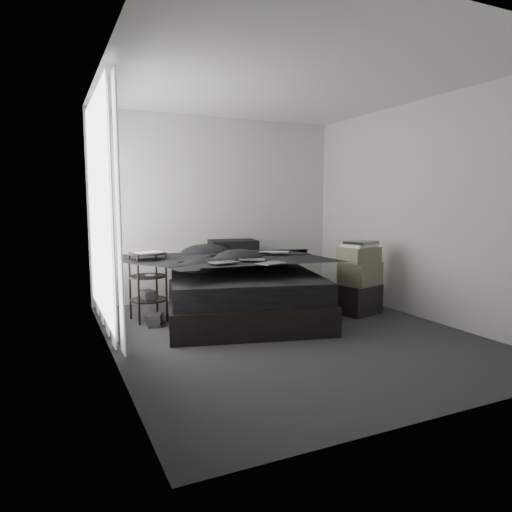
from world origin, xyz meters
name	(u,v)px	position (x,y,z in m)	size (l,w,h in m)	color
floor	(287,333)	(0.00, 0.00, 0.00)	(3.60, 4.20, 0.01)	#2E2F31
ceiling	(289,82)	(0.00, 0.00, 2.60)	(3.60, 4.20, 0.01)	white
wall_back	(218,209)	(0.00, 2.10, 1.30)	(3.60, 0.01, 2.60)	silver
wall_front	(451,219)	(0.00, -2.10, 1.30)	(3.60, 0.01, 2.60)	silver
wall_left	(108,214)	(-1.80, 0.00, 1.30)	(0.01, 4.20, 2.60)	silver
wall_right	(419,210)	(1.80, 0.00, 1.30)	(0.01, 4.20, 2.60)	silver
window_left	(99,207)	(-1.78, 0.90, 1.35)	(0.02, 2.00, 2.30)	white
curtain_left	(104,214)	(-1.73, 0.90, 1.28)	(0.06, 2.12, 2.48)	white
bed	(241,302)	(-0.14, 0.95, 0.16)	(1.75, 2.31, 0.31)	black
mattress	(241,280)	(-0.14, 0.95, 0.44)	(1.68, 2.24, 0.25)	black
duvet	(241,260)	(-0.15, 0.90, 0.70)	(1.71, 1.98, 0.27)	black
pillow_lower	(227,256)	(0.03, 1.84, 0.64)	(0.70, 0.47, 0.16)	black
pillow_upper	(233,245)	(0.10, 1.80, 0.79)	(0.65, 0.45, 0.15)	black
laptop	(274,246)	(0.29, 0.90, 0.85)	(0.37, 0.24, 0.03)	silver
comic_a	(224,255)	(-0.56, 0.42, 0.84)	(0.29, 0.19, 0.01)	black
comic_b	(252,252)	(-0.19, 0.50, 0.84)	(0.29, 0.19, 0.01)	black
comic_c	(271,254)	(-0.13, 0.14, 0.85)	(0.29, 0.19, 0.01)	black
side_stand	(148,287)	(-1.23, 1.18, 0.40)	(0.44, 0.44, 0.80)	black
papers	(148,253)	(-1.22, 1.17, 0.81)	(0.31, 0.23, 0.02)	white
floor_books	(155,320)	(-1.22, 0.89, 0.07)	(0.14, 0.21, 0.14)	black
box_lower	(358,299)	(1.24, 0.41, 0.18)	(0.50, 0.39, 0.37)	black
box_mid	(360,273)	(1.25, 0.40, 0.51)	(0.47, 0.37, 0.28)	#6C6855
box_upper	(359,255)	(1.23, 0.40, 0.75)	(0.44, 0.36, 0.20)	#6C6855
art_book_white	(360,245)	(1.24, 0.41, 0.86)	(0.38, 0.30, 0.04)	silver
art_book_snake	(361,242)	(1.25, 0.40, 0.90)	(0.37, 0.29, 0.03)	silver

